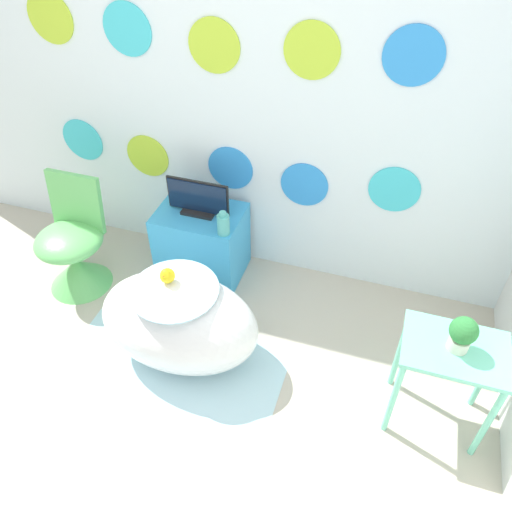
# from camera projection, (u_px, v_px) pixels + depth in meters

# --- Properties ---
(ground_plane) EXTENTS (12.00, 12.00, 0.00)m
(ground_plane) POSITION_uv_depth(u_px,v_px,m) (120.00, 450.00, 2.55)
(ground_plane) COLOR #BCB29E
(wall_back_dotted) EXTENTS (4.72, 0.05, 2.60)m
(wall_back_dotted) POSITION_uv_depth(u_px,v_px,m) (223.00, 80.00, 2.87)
(wall_back_dotted) COLOR white
(wall_back_dotted) RESTS_ON ground_plane
(rug) EXTENTS (1.29, 0.86, 0.01)m
(rug) POSITION_uv_depth(u_px,v_px,m) (168.00, 377.00, 2.88)
(rug) COLOR silver
(rug) RESTS_ON ground_plane
(bathtub) EXTENTS (0.93, 0.59, 0.55)m
(bathtub) POSITION_uv_depth(u_px,v_px,m) (179.00, 321.00, 2.84)
(bathtub) COLOR white
(bathtub) RESTS_ON ground_plane
(rubber_duck) EXTENTS (0.08, 0.09, 0.10)m
(rubber_duck) POSITION_uv_depth(u_px,v_px,m) (167.00, 275.00, 2.66)
(rubber_duck) COLOR yellow
(rubber_duck) RESTS_ON bathtub
(chair) EXTENTS (0.44, 0.44, 0.77)m
(chair) POSITION_uv_depth(u_px,v_px,m) (75.00, 254.00, 3.31)
(chair) COLOR #66C166
(chair) RESTS_ON ground_plane
(tv_cabinet) EXTENTS (0.56, 0.41, 0.51)m
(tv_cabinet) POSITION_uv_depth(u_px,v_px,m) (202.00, 242.00, 3.40)
(tv_cabinet) COLOR #389ED6
(tv_cabinet) RESTS_ON ground_plane
(tv) EXTENTS (0.41, 0.12, 0.24)m
(tv) POSITION_uv_depth(u_px,v_px,m) (198.00, 199.00, 3.16)
(tv) COLOR black
(tv) RESTS_ON tv_cabinet
(vase) EXTENTS (0.08, 0.08, 0.16)m
(vase) POSITION_uv_depth(u_px,v_px,m) (223.00, 224.00, 3.03)
(vase) COLOR #51B2AD
(vase) RESTS_ON tv_cabinet
(side_table) EXTENTS (0.49, 0.35, 0.58)m
(side_table) POSITION_uv_depth(u_px,v_px,m) (450.00, 363.00, 2.39)
(side_table) COLOR #72D8B7
(side_table) RESTS_ON ground_plane
(potted_plant_left) EXTENTS (0.13, 0.13, 0.19)m
(potted_plant_left) POSITION_uv_depth(u_px,v_px,m) (463.00, 333.00, 2.25)
(potted_plant_left) COLOR beige
(potted_plant_left) RESTS_ON side_table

